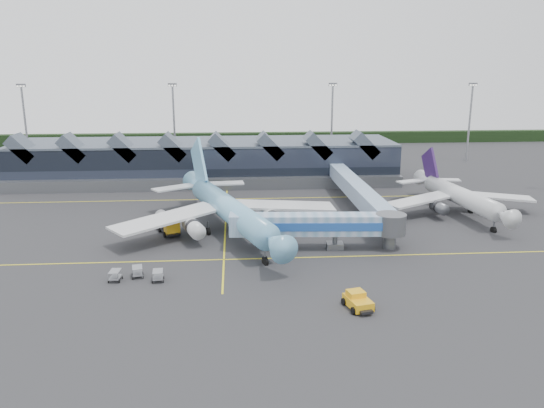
{
  "coord_description": "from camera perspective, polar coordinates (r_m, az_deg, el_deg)",
  "views": [
    {
      "loc": [
        1.73,
        -79.88,
        26.8
      ],
      "look_at": [
        7.8,
        4.0,
        5.0
      ],
      "focal_mm": 35.0,
      "sensor_mm": 36.0,
      "label": 1
    }
  ],
  "objects": [
    {
      "name": "taxi_stripes",
      "position": [
        93.81,
        -5.02,
        -2.12
      ],
      "size": [
        120.0,
        60.0,
        0.01
      ],
      "color": "yellow",
      "rests_on": "ground"
    },
    {
      "name": "pushback_tug",
      "position": [
        62.35,
        9.22,
        -10.27
      ],
      "size": [
        3.41,
        4.58,
        1.87
      ],
      "rotation": [
        0.0,
        0.0,
        0.24
      ],
      "color": "gold",
      "rests_on": "ground"
    },
    {
      "name": "jet_bridge",
      "position": [
        80.14,
        5.99,
        -2.28
      ],
      "size": [
        26.61,
        5.48,
        5.56
      ],
      "rotation": [
        0.0,
        0.0,
        -0.06
      ],
      "color": "#739EC1",
      "rests_on": "ground"
    },
    {
      "name": "terminal",
      "position": [
        129.29,
        -7.11,
        4.66
      ],
      "size": [
        90.0,
        22.25,
        12.52
      ],
      "color": "black",
      "rests_on": "ground"
    },
    {
      "name": "ground",
      "position": [
        84.28,
        -5.11,
        -4.07
      ],
      "size": [
        260.0,
        260.0,
        0.0
      ],
      "primitive_type": "plane",
      "color": "#2A292C",
      "rests_on": "ground"
    },
    {
      "name": "tree_line_far",
      "position": [
        191.5,
        -4.65,
        7.04
      ],
      "size": [
        260.0,
        4.0,
        4.0
      ],
      "primitive_type": "cube",
      "color": "black",
      "rests_on": "ground"
    },
    {
      "name": "main_airliner",
      "position": [
        88.08,
        -4.89,
        -0.37
      ],
      "size": [
        36.9,
        43.42,
        14.38
      ],
      "rotation": [
        0.0,
        0.0,
        0.34
      ],
      "color": "#70B2E2",
      "rests_on": "ground"
    },
    {
      "name": "fuel_truck",
      "position": [
        90.32,
        -11.3,
        -1.91
      ],
      "size": [
        5.14,
        8.76,
        2.99
      ],
      "rotation": [
        0.0,
        0.0,
        0.38
      ],
      "color": "black",
      "rests_on": "ground"
    },
    {
      "name": "baggage_carts",
      "position": [
        71.46,
        -14.32,
        -7.29
      ],
      "size": [
        6.93,
        3.72,
        1.4
      ],
      "rotation": [
        0.0,
        0.0,
        0.09
      ],
      "color": "gray",
      "rests_on": "ground"
    },
    {
      "name": "light_masts",
      "position": [
        144.69,
        3.58,
        8.83
      ],
      "size": [
        132.4,
        42.56,
        22.45
      ],
      "color": "gray",
      "rests_on": "ground"
    },
    {
      "name": "regional_jet",
      "position": [
        105.09,
        19.37,
        0.91
      ],
      "size": [
        29.61,
        32.47,
        11.14
      ],
      "rotation": [
        0.0,
        0.0,
        0.11
      ],
      "color": "silver",
      "rests_on": "ground"
    }
  ]
}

